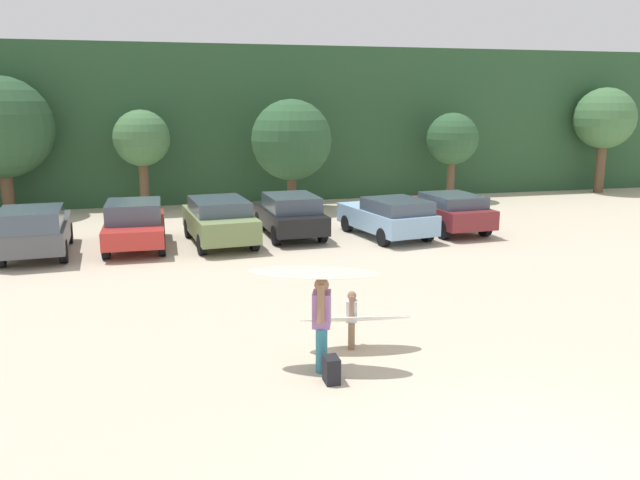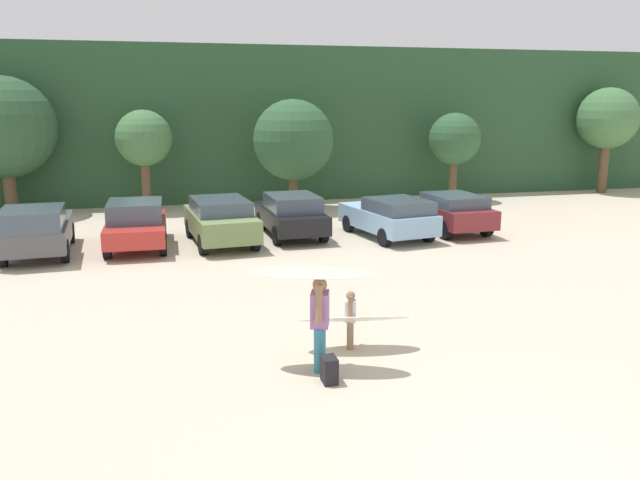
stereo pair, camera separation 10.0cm
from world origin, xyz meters
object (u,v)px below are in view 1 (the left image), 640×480
at_px(parked_car_dark_gray, 35,230).
at_px(person_child, 352,316).
at_px(parked_car_olive_green, 219,220).
at_px(parked_car_sky_blue, 388,216).
at_px(parked_car_maroon, 446,210).
at_px(surfboard_white, 356,319).
at_px(backpack_dropped, 331,370).
at_px(parked_car_black, 290,214).
at_px(parked_car_red, 135,224).
at_px(surfboard_cream, 313,272).
at_px(person_adult, 322,318).

height_order(parked_car_dark_gray, person_child, parked_car_dark_gray).
relative_size(parked_car_olive_green, parked_car_sky_blue, 1.01).
xyz_separation_m(parked_car_maroon, surfboard_white, (-6.61, -10.14, -0.15)).
height_order(parked_car_dark_gray, surfboard_white, parked_car_dark_gray).
bearing_deg(backpack_dropped, parked_car_sky_blue, 65.31).
xyz_separation_m(parked_car_dark_gray, parked_car_black, (8.07, 1.07, -0.05)).
relative_size(parked_car_red, parked_car_sky_blue, 0.97).
distance_m(parked_car_dark_gray, surfboard_white, 11.91).
height_order(parked_car_black, backpack_dropped, parked_car_black).
xyz_separation_m(parked_car_dark_gray, backpack_dropped, (6.33, -10.83, -0.60)).
height_order(parked_car_red, surfboard_cream, surfboard_cream).
height_order(parked_car_maroon, surfboard_cream, surfboard_cream).
bearing_deg(parked_car_sky_blue, surfboard_white, 146.37).
bearing_deg(parked_car_red, person_child, -156.34).
relative_size(parked_car_dark_gray, parked_car_black, 1.02).
distance_m(parked_car_olive_green, parked_car_black, 2.58).
bearing_deg(surfboard_cream, parked_car_sky_blue, -96.44).
height_order(parked_car_olive_green, parked_car_black, parked_car_olive_green).
bearing_deg(parked_car_dark_gray, person_adult, -152.00).
relative_size(person_child, surfboard_white, 0.51).
distance_m(parked_car_olive_green, surfboard_white, 10.06).
distance_m(parked_car_dark_gray, parked_car_olive_green, 5.59).
xyz_separation_m(parked_car_olive_green, surfboard_white, (1.59, -9.93, -0.20)).
height_order(person_child, surfboard_white, person_child).
bearing_deg(parked_car_olive_green, person_child, -176.61).
height_order(parked_car_red, parked_car_sky_blue, parked_car_red).
bearing_deg(surfboard_cream, parked_car_black, -79.17).
xyz_separation_m(person_adult, surfboard_white, (0.85, 0.72, -0.33)).
xyz_separation_m(parked_car_maroon, surfboard_cream, (-7.57, -10.75, 0.99)).
xyz_separation_m(person_child, backpack_dropped, (-0.78, -1.42, -0.41)).
relative_size(parked_car_red, person_child, 3.67).
bearing_deg(parked_car_black, backpack_dropped, 169.33).
height_order(surfboard_white, backpack_dropped, surfboard_white).
distance_m(parked_car_olive_green, person_adult, 10.67).
distance_m(parked_car_dark_gray, person_adult, 12.03).
height_order(surfboard_cream, surfboard_white, surfboard_cream).
height_order(surfboard_cream, backpack_dropped, surfboard_cream).
xyz_separation_m(parked_car_dark_gray, parked_car_olive_green, (5.57, 0.41, -0.02)).
relative_size(parked_car_dark_gray, person_child, 3.88).
xyz_separation_m(parked_car_black, parked_car_sky_blue, (3.24, -1.07, -0.03)).
height_order(person_adult, surfboard_cream, surfboard_cream).
distance_m(parked_car_sky_blue, surfboard_white, 10.39).
bearing_deg(person_child, surfboard_white, 129.55).
height_order(person_adult, surfboard_white, person_adult).
distance_m(parked_car_dark_gray, parked_car_black, 8.14).
height_order(parked_car_olive_green, backpack_dropped, parked_car_olive_green).
xyz_separation_m(parked_car_red, backpack_dropped, (3.44, -11.31, -0.57)).
xyz_separation_m(parked_car_black, person_child, (-0.95, -10.47, -0.15)).
height_order(parked_car_olive_green, person_adult, person_adult).
bearing_deg(parked_car_maroon, surfboard_cream, 140.90).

